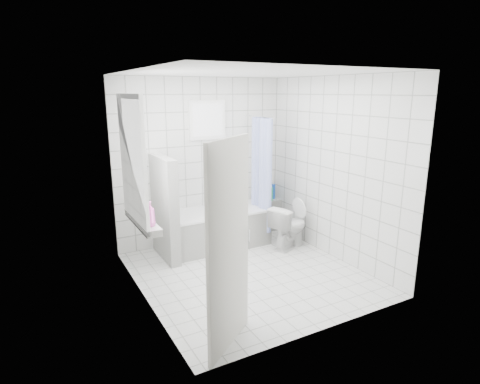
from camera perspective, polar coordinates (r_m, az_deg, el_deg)
ground at (r=5.50m, az=1.23°, el=-11.53°), size 3.00×3.00×0.00m
ceiling at (r=4.97m, az=1.39°, el=16.63°), size 3.00×3.00×0.00m
wall_back at (r=6.40m, az=-5.45°, el=4.32°), size 2.80×0.02×2.60m
wall_front at (r=3.89m, az=12.44°, el=-2.37°), size 2.80×0.02×2.60m
wall_left at (r=4.56m, az=-14.11°, el=-0.05°), size 0.02×3.00×2.60m
wall_right at (r=5.89m, az=13.19°, el=3.16°), size 0.02×3.00×2.60m
window_left at (r=4.79m, az=-14.74°, el=4.26°), size 0.01×0.90×1.40m
window_back at (r=6.32m, az=-4.58°, el=10.16°), size 0.50×0.01×0.50m
window_sill at (r=4.98m, az=-13.71°, el=-4.10°), size 0.18×1.02×0.08m
door at (r=3.70m, az=-1.60°, el=-7.86°), size 0.66×0.51×2.00m
bathtub at (r=6.35m, az=-3.26°, el=-5.14°), size 1.58×0.77×0.58m
partition_wall at (r=5.86m, az=-10.67°, el=-2.29°), size 0.15×0.85×1.50m
tiled_ledge at (r=7.12m, az=4.56°, el=-3.13°), size 0.40×0.24×0.55m
toilet at (r=6.30m, az=7.03°, el=-4.89°), size 0.75×0.58×0.68m
curtain_rod at (r=6.33m, az=2.70°, el=10.65°), size 0.02×0.80×0.02m
shower_curtain at (r=6.34m, az=3.22°, el=2.43°), size 0.14×0.48×1.78m
tub_faucet at (r=6.52m, az=-3.81°, el=0.50°), size 0.18×0.06×0.06m
sill_bottles at (r=4.86m, az=-13.46°, el=-2.46°), size 0.16×0.73×0.28m
ledge_bottles at (r=6.99m, az=4.48°, el=-0.11°), size 0.17×0.17×0.26m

